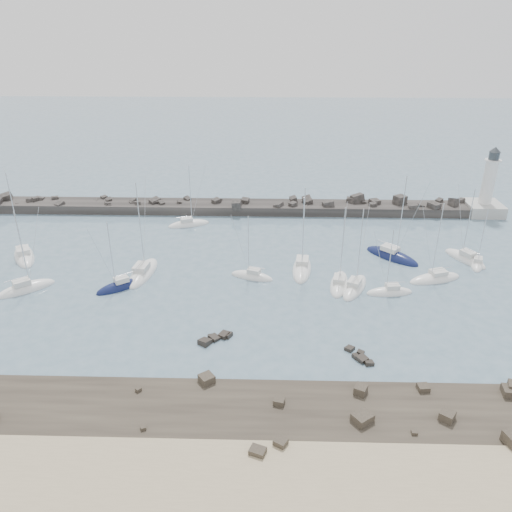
{
  "coord_description": "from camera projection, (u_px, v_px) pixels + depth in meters",
  "views": [
    {
      "loc": [
        2.79,
        -60.13,
        37.03
      ],
      "look_at": [
        0.79,
        12.0,
        2.15
      ],
      "focal_mm": 35.0,
      "sensor_mm": 36.0,
      "label": 1
    }
  ],
  "objects": [
    {
      "name": "ground",
      "position": [
        248.0,
        307.0,
        70.3
      ],
      "size": [
        400.0,
        400.0,
        0.0
      ],
      "primitive_type": "plane",
      "color": "slate",
      "rests_on": "ground"
    },
    {
      "name": "rock_cluster_near",
      "position": [
        216.0,
        339.0,
        63.21
      ],
      "size": [
        4.4,
        3.49,
        1.34
      ],
      "color": "black",
      "rests_on": "ground"
    },
    {
      "name": "sailboat_3",
      "position": [
        143.0,
        273.0,
        79.05
      ],
      "size": [
        4.42,
        10.47,
        16.05
      ],
      "color": "white",
      "rests_on": "ground"
    },
    {
      "name": "sand_strip",
      "position": [
        232.0,
        509.0,
        41.5
      ],
      "size": [
        140.0,
        14.0,
        1.0
      ],
      "primitive_type": "cube",
      "color": "tan",
      "rests_on": "ground"
    },
    {
      "name": "sailboat_10",
      "position": [
        465.0,
        259.0,
        83.71
      ],
      "size": [
        6.32,
        8.47,
        13.27
      ],
      "color": "white",
      "rests_on": "ground"
    },
    {
      "name": "sailboat_7",
      "position": [
        355.0,
        288.0,
        74.84
      ],
      "size": [
        6.01,
        8.83,
        13.57
      ],
      "color": "white",
      "rests_on": "ground"
    },
    {
      "name": "sailboat_9",
      "position": [
        389.0,
        292.0,
        73.61
      ],
      "size": [
        7.11,
        2.89,
        11.11
      ],
      "color": "white",
      "rests_on": "ground"
    },
    {
      "name": "sailboat_6",
      "position": [
        302.0,
        269.0,
        80.34
      ],
      "size": [
        4.04,
        9.88,
        15.26
      ],
      "color": "white",
      "rests_on": "ground"
    },
    {
      "name": "sailboat_2",
      "position": [
        120.0,
        287.0,
        75.0
      ],
      "size": [
        7.21,
        6.16,
        11.86
      ],
      "color": "#0F1741",
      "rests_on": "ground"
    },
    {
      "name": "sailboat_13",
      "position": [
        339.0,
        284.0,
        75.82
      ],
      "size": [
        4.36,
        8.74,
        13.34
      ],
      "color": "white",
      "rests_on": "ground"
    },
    {
      "name": "breakwater",
      "position": [
        221.0,
        210.0,
        104.54
      ],
      "size": [
        115.0,
        6.76,
        5.16
      ],
      "color": "#292725",
      "rests_on": "ground"
    },
    {
      "name": "sailboat_12",
      "position": [
        477.0,
        264.0,
        82.14
      ],
      "size": [
        4.14,
        6.67,
        10.28
      ],
      "color": "white",
      "rests_on": "ground"
    },
    {
      "name": "sailboat_4",
      "position": [
        189.0,
        225.0,
        97.51
      ],
      "size": [
        8.53,
        5.11,
        12.93
      ],
      "color": "white",
      "rests_on": "ground"
    },
    {
      "name": "sailboat_8",
      "position": [
        392.0,
        256.0,
        84.56
      ],
      "size": [
        9.23,
        9.1,
        15.68
      ],
      "color": "#0F1741",
      "rests_on": "ground"
    },
    {
      "name": "sailboat_1",
      "position": [
        24.0,
        256.0,
        84.62
      ],
      "size": [
        7.62,
        10.17,
        15.76
      ],
      "color": "white",
      "rests_on": "ground"
    },
    {
      "name": "rock_cluster_far",
      "position": [
        360.0,
        357.0,
        59.76
      ],
      "size": [
        3.21,
        4.12,
        1.11
      ],
      "color": "black",
      "rests_on": "ground"
    },
    {
      "name": "sailboat_11",
      "position": [
        435.0,
        279.0,
        77.37
      ],
      "size": [
        9.11,
        5.2,
        13.71
      ],
      "color": "white",
      "rests_on": "ground"
    },
    {
      "name": "rock_shelf",
      "position": [
        241.0,
        420.0,
        50.51
      ],
      "size": [
        140.0,
        12.53,
        1.98
      ],
      "color": "#2D261F",
      "rests_on": "ground"
    },
    {
      "name": "sailboat_0",
      "position": [
        26.0,
        289.0,
        74.48
      ],
      "size": [
        8.19,
        7.35,
        13.55
      ],
      "color": "white",
      "rests_on": "ground"
    },
    {
      "name": "lighthouse",
      "position": [
        485.0,
        199.0,
        101.98
      ],
      "size": [
        7.0,
        7.0,
        14.6
      ],
      "color": "#A4A59F",
      "rests_on": "ground"
    },
    {
      "name": "sailboat_5",
      "position": [
        252.0,
        277.0,
        78.09
      ],
      "size": [
        7.25,
        4.22,
        11.18
      ],
      "color": "white",
      "rests_on": "ground"
    }
  ]
}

